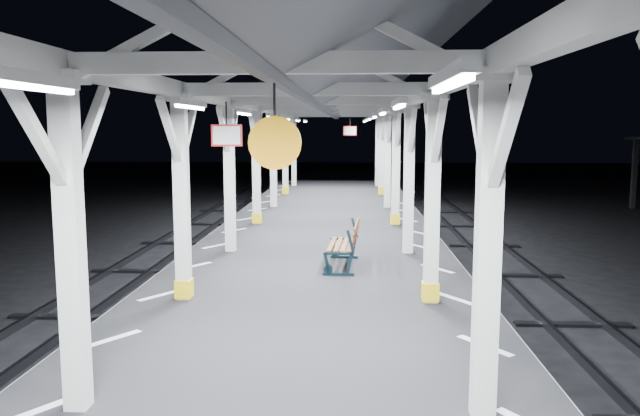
{
  "coord_description": "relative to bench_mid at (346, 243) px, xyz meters",
  "views": [
    {
      "loc": [
        0.71,
        -7.82,
        3.79
      ],
      "look_at": [
        0.11,
        4.46,
        2.2
      ],
      "focal_mm": 35.0,
      "sensor_mm": 36.0,
      "label": 1
    }
  ],
  "objects": [
    {
      "name": "hazard_stripes_left",
      "position": [
        -3.09,
        -4.51,
        -0.48
      ],
      "size": [
        1.0,
        48.0,
        0.01
      ],
      "primitive_type": "cube",
      "color": "silver",
      "rests_on": "platform"
    },
    {
      "name": "hazard_stripes_right",
      "position": [
        1.81,
        -4.51,
        -0.48
      ],
      "size": [
        1.0,
        48.0,
        0.01
      ],
      "primitive_type": "cube",
      "color": "silver",
      "rests_on": "platform"
    },
    {
      "name": "bench_mid",
      "position": [
        0.0,
        0.0,
        0.0
      ],
      "size": [
        0.71,
        1.69,
        0.9
      ],
      "rotation": [
        0.0,
        0.0,
        -0.06
      ],
      "color": "black",
      "rests_on": "platform"
    },
    {
      "name": "canopy",
      "position": [
        -0.64,
        -4.53,
        3.08
      ],
      "size": [
        5.4,
        49.0,
        4.65
      ],
      "color": "silver",
      "rests_on": "platform"
    },
    {
      "name": "ground",
      "position": [
        -0.64,
        -4.51,
        -1.48
      ],
      "size": [
        120.0,
        120.0,
        0.0
      ],
      "primitive_type": "plane",
      "color": "black",
      "rests_on": "ground"
    },
    {
      "name": "platform",
      "position": [
        -0.64,
        -4.51,
        -0.98
      ],
      "size": [
        6.0,
        50.0,
        1.0
      ],
      "primitive_type": "cube",
      "color": "black",
      "rests_on": "ground"
    }
  ]
}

